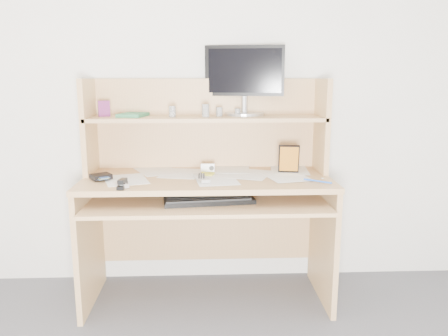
{
  "coord_description": "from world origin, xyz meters",
  "views": [
    {
      "loc": [
        -0.01,
        -0.94,
        1.3
      ],
      "look_at": [
        0.09,
        1.43,
        0.81
      ],
      "focal_mm": 35.0,
      "sensor_mm": 36.0,
      "label": 1
    }
  ],
  "objects_px": {
    "keyboard": "(209,199)",
    "tv_remote": "(201,178)",
    "game_case": "(289,159)",
    "monitor": "(245,78)",
    "desk": "(207,183)"
  },
  "relations": [
    {
      "from": "tv_remote",
      "to": "game_case",
      "type": "xyz_separation_m",
      "value": [
        0.51,
        0.15,
        0.08
      ]
    },
    {
      "from": "desk",
      "to": "tv_remote",
      "type": "bearing_deg",
      "value": -100.42
    },
    {
      "from": "desk",
      "to": "keyboard",
      "type": "xyz_separation_m",
      "value": [
        0.01,
        -0.25,
        -0.03
      ]
    },
    {
      "from": "keyboard",
      "to": "monitor",
      "type": "distance_m",
      "value": 0.79
    },
    {
      "from": "keyboard",
      "to": "monitor",
      "type": "xyz_separation_m",
      "value": [
        0.22,
        0.42,
        0.64
      ]
    },
    {
      "from": "monitor",
      "to": "tv_remote",
      "type": "bearing_deg",
      "value": -117.42
    },
    {
      "from": "keyboard",
      "to": "game_case",
      "type": "height_order",
      "value": "game_case"
    },
    {
      "from": "desk",
      "to": "keyboard",
      "type": "bearing_deg",
      "value": -87.89
    },
    {
      "from": "desk",
      "to": "monitor",
      "type": "height_order",
      "value": "monitor"
    },
    {
      "from": "tv_remote",
      "to": "keyboard",
      "type": "bearing_deg",
      "value": -80.17
    },
    {
      "from": "desk",
      "to": "game_case",
      "type": "relative_size",
      "value": 8.32
    },
    {
      "from": "game_case",
      "to": "monitor",
      "type": "height_order",
      "value": "monitor"
    },
    {
      "from": "game_case",
      "to": "monitor",
      "type": "distance_m",
      "value": 0.56
    },
    {
      "from": "keyboard",
      "to": "tv_remote",
      "type": "bearing_deg",
      "value": 109.31
    },
    {
      "from": "desk",
      "to": "game_case",
      "type": "height_order",
      "value": "desk"
    }
  ]
}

